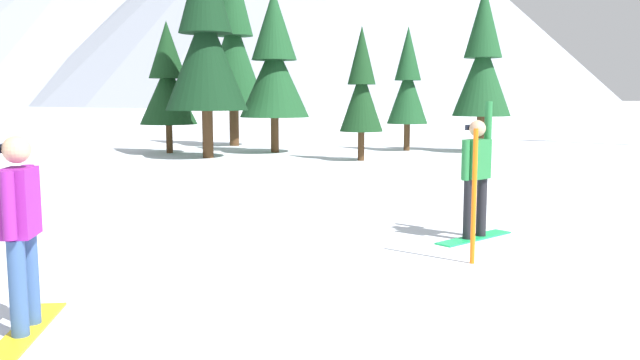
% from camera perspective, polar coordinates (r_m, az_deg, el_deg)
% --- Properties ---
extents(ground_plane, '(800.00, 800.00, 0.00)m').
position_cam_1_polar(ground_plane, '(6.10, 6.64, -12.76)').
color(ground_plane, silver).
extents(snowboarder_foreground, '(0.68, 1.53, 1.76)m').
position_cam_1_polar(snowboarder_foreground, '(6.28, -24.76, -3.98)').
color(snowboarder_foreground, yellow).
rests_on(snowboarder_foreground, ground_plane).
extents(snowboarder_midground, '(1.17, 1.33, 2.03)m').
position_cam_1_polar(snowboarder_midground, '(9.79, 13.54, 0.48)').
color(snowboarder_midground, '#19B259').
rests_on(snowboarder_midground, ground_plane).
extents(trail_marker_pole, '(0.06, 0.06, 1.70)m').
position_cam_1_polar(trail_marker_pole, '(8.33, 13.37, -1.45)').
color(trail_marker_pole, orange).
rests_on(trail_marker_pole, ground_plane).
extents(pine_tree_young, '(2.20, 2.20, 6.27)m').
position_cam_1_polar(pine_tree_young, '(25.66, 14.10, 10.02)').
color(pine_tree_young, '#472D19').
rests_on(pine_tree_young, ground_plane).
extents(pine_tree_slender, '(2.82, 2.82, 7.47)m').
position_cam_1_polar(pine_tree_slender, '(22.87, -10.01, 12.13)').
color(pine_tree_slender, '#472D19').
rests_on(pine_tree_slender, ground_plane).
extents(pine_tree_broad, '(2.68, 2.68, 8.23)m').
position_cam_1_polar(pine_tree_broad, '(28.54, -7.67, 12.01)').
color(pine_tree_broad, '#472D19').
rests_on(pine_tree_broad, ground_plane).
extents(pine_tree_tall, '(1.59, 1.59, 4.82)m').
position_cam_1_polar(pine_tree_tall, '(25.79, 7.71, 8.39)').
color(pine_tree_tall, '#472D19').
rests_on(pine_tree_tall, ground_plane).
extents(pine_tree_short, '(2.63, 2.63, 6.10)m').
position_cam_1_polar(pine_tree_short, '(24.76, -4.05, 10.12)').
color(pine_tree_short, '#472D19').
rests_on(pine_tree_short, ground_plane).
extents(pine_tree_twin, '(2.13, 2.13, 4.91)m').
position_cam_1_polar(pine_tree_twin, '(25.17, -13.23, 8.42)').
color(pine_tree_twin, '#472D19').
rests_on(pine_tree_twin, ground_plane).
extents(pine_tree_leaning, '(1.43, 1.43, 4.40)m').
position_cam_1_polar(pine_tree_leaning, '(21.52, 3.67, 8.07)').
color(pine_tree_leaning, '#472D19').
rests_on(pine_tree_leaning, ground_plane).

